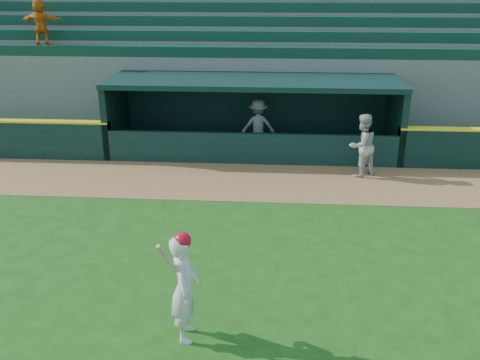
% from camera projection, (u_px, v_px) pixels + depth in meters
% --- Properties ---
extents(ground, '(120.00, 120.00, 0.00)m').
position_uv_depth(ground, '(234.00, 268.00, 10.80)').
color(ground, '#1B4D13').
rests_on(ground, ground).
extents(warning_track, '(40.00, 3.00, 0.01)m').
position_uv_depth(warning_track, '(248.00, 181.00, 15.37)').
color(warning_track, olive).
rests_on(warning_track, ground).
extents(dugout_player_front, '(1.15, 1.09, 1.87)m').
position_uv_depth(dugout_player_front, '(362.00, 146.00, 15.50)').
color(dugout_player_front, '#ABAAA5').
rests_on(dugout_player_front, ground).
extents(dugout_player_inside, '(1.21, 0.80, 1.76)m').
position_uv_depth(dugout_player_inside, '(258.00, 126.00, 17.76)').
color(dugout_player_inside, gray).
rests_on(dugout_player_inside, ground).
extents(dugout, '(9.40, 2.80, 2.46)m').
position_uv_depth(dugout, '(254.00, 110.00, 17.78)').
color(dugout, slate).
rests_on(dugout, ground).
extents(stands, '(34.50, 6.25, 7.59)m').
position_uv_depth(stands, '(259.00, 59.00, 21.67)').
color(stands, slate).
rests_on(stands, ground).
extents(batter_at_plate, '(0.57, 0.81, 1.90)m').
position_uv_depth(batter_at_plate, '(184.00, 286.00, 8.42)').
color(batter_at_plate, silver).
rests_on(batter_at_plate, ground).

